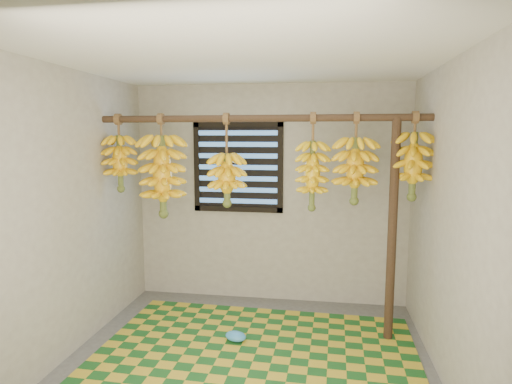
% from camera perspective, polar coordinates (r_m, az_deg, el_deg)
% --- Properties ---
extents(floor, '(3.00, 3.00, 0.01)m').
position_cam_1_polar(floor, '(3.70, -1.45, -22.46)').
color(floor, '#4D4D4D').
rests_on(floor, ground).
extents(ceiling, '(3.00, 3.00, 0.01)m').
position_cam_1_polar(ceiling, '(3.26, -1.60, 17.43)').
color(ceiling, silver).
rests_on(ceiling, wall_back).
extents(wall_back, '(3.00, 0.01, 2.40)m').
position_cam_1_polar(wall_back, '(4.74, 1.82, -0.32)').
color(wall_back, gray).
rests_on(wall_back, floor).
extents(wall_left, '(0.01, 3.00, 2.40)m').
position_cam_1_polar(wall_left, '(3.84, -24.21, -2.81)').
color(wall_left, gray).
rests_on(wall_left, floor).
extents(wall_right, '(0.01, 3.00, 2.40)m').
position_cam_1_polar(wall_right, '(3.34, 24.81, -4.29)').
color(wall_right, gray).
rests_on(wall_right, floor).
extents(window, '(1.00, 0.04, 1.00)m').
position_cam_1_polar(window, '(4.74, -2.42, 3.33)').
color(window, black).
rests_on(window, wall_back).
extents(hanging_pole, '(3.00, 0.06, 0.06)m').
position_cam_1_polar(hanging_pole, '(3.90, 0.35, 9.80)').
color(hanging_pole, '#412B1E').
rests_on(hanging_pole, wall_left).
extents(support_post, '(0.08, 0.08, 2.00)m').
position_cam_1_polar(support_post, '(3.99, 17.70, -5.07)').
color(support_post, '#412B1E').
rests_on(support_post, floor).
extents(woven_mat, '(2.76, 2.24, 0.01)m').
position_cam_1_polar(woven_mat, '(3.77, -0.45, -21.72)').
color(woven_mat, '#174E1C').
rests_on(woven_mat, floor).
extents(plastic_bag, '(0.24, 0.21, 0.08)m').
position_cam_1_polar(plastic_bag, '(4.07, -2.72, -18.66)').
color(plastic_bag, '#3689CC').
rests_on(plastic_bag, woven_mat).
extents(banana_bunch_a, '(0.31, 0.31, 0.74)m').
position_cam_1_polar(banana_bunch_a, '(4.32, -17.67, 3.69)').
color(banana_bunch_a, brown).
rests_on(banana_bunch_a, hanging_pole).
extents(banana_bunch_b, '(0.41, 0.41, 0.97)m').
position_cam_1_polar(banana_bunch_b, '(4.16, -12.35, 2.09)').
color(banana_bunch_b, brown).
rests_on(banana_bunch_b, hanging_pole).
extents(banana_bunch_c, '(0.33, 0.33, 0.85)m').
position_cam_1_polar(banana_bunch_c, '(3.97, -3.89, 1.70)').
color(banana_bunch_c, brown).
rests_on(banana_bunch_c, hanging_pole).
extents(banana_bunch_d, '(0.29, 0.29, 0.87)m').
position_cam_1_polar(banana_bunch_d, '(3.87, 7.51, 2.20)').
color(banana_bunch_d, brown).
rests_on(banana_bunch_d, hanging_pole).
extents(banana_bunch_e, '(0.37, 0.37, 0.80)m').
position_cam_1_polar(banana_bunch_e, '(3.87, 13.05, 2.81)').
color(banana_bunch_e, brown).
rests_on(banana_bunch_e, hanging_pole).
extents(banana_bunch_f, '(0.33, 0.33, 0.76)m').
position_cam_1_polar(banana_bunch_f, '(3.93, 20.21, 3.29)').
color(banana_bunch_f, brown).
rests_on(banana_bunch_f, hanging_pole).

